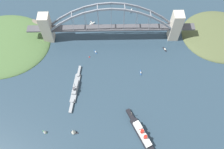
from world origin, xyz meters
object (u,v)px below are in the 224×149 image
object	(u,v)px
small_boat_0	(96,52)
small_boat_5	(141,73)
naval_cruiser	(75,88)
seaplane_second_in_formation	(130,11)
harbor_arch_bridge	(111,26)
seaplane_taxiing_near_bridge	(92,23)
small_boat_4	(45,132)
ocean_liner	(142,135)
channel_marker_buoy	(89,57)
small_boat_1	(165,49)
small_boat_3	(73,131)

from	to	relation	value
small_boat_0	small_boat_5	xyz separation A→B (m)	(-72.61, 42.20, 0.21)
naval_cruiser	seaplane_second_in_formation	size ratio (longest dim) A/B	8.26
harbor_arch_bridge	small_boat_5	xyz separation A→B (m)	(-45.93, 72.96, -28.01)
seaplane_second_in_formation	small_boat_0	distance (m)	113.62
seaplane_taxiing_near_bridge	small_boat_4	distance (m)	208.39
harbor_arch_bridge	small_boat_0	distance (m)	49.54
harbor_arch_bridge	ocean_liner	bearing A→B (deg)	102.68
naval_cruiser	small_boat_4	world-z (taller)	naval_cruiser
small_boat_4	small_boat_5	distance (m)	168.64
ocean_liner	small_boat_0	world-z (taller)	ocean_liner
harbor_arch_bridge	small_boat_0	xyz separation A→B (m)	(26.68, 30.76, -28.21)
harbor_arch_bridge	channel_marker_buoy	size ratio (longest dim) A/B	100.95
small_boat_4	small_boat_5	world-z (taller)	small_boat_4
naval_cruiser	seaplane_taxiing_near_bridge	size ratio (longest dim) A/B	8.04
seaplane_taxiing_near_bridge	seaplane_second_in_formation	xyz separation A→B (m)	(-71.71, -30.43, -0.24)
small_boat_1	small_boat_0	bearing A→B (deg)	1.69
ocean_liner	channel_marker_buoy	distance (m)	153.69
harbor_arch_bridge	small_boat_1	distance (m)	98.25
seaplane_second_in_formation	channel_marker_buoy	bearing A→B (deg)	54.46
seaplane_taxiing_near_bridge	small_boat_1	distance (m)	138.21
ocean_liner	harbor_arch_bridge	bearing A→B (deg)	-77.32
small_boat_4	small_boat_5	bearing A→B (deg)	-146.11
seaplane_taxiing_near_bridge	channel_marker_buoy	distance (m)	73.21
small_boat_1	small_boat_5	bearing A→B (deg)	45.93
seaplane_second_in_formation	small_boat_1	size ratio (longest dim) A/B	0.97
naval_cruiser	small_boat_3	distance (m)	67.73
small_boat_0	channel_marker_buoy	xyz separation A→B (m)	(10.00, 9.74, 0.41)
small_boat_0	small_boat_1	size ratio (longest dim) A/B	0.81
ocean_liner	small_boat_1	distance (m)	155.44
ocean_liner	small_boat_4	world-z (taller)	ocean_liner
small_boat_0	small_boat_4	size ratio (longest dim) A/B	1.00
small_boat_0	small_boat_3	bearing A→B (deg)	78.52
seaplane_second_in_formation	small_boat_1	distance (m)	104.71
ocean_liner	naval_cruiser	xyz separation A→B (m)	(95.47, -73.90, -2.07)
naval_cruiser	small_boat_1	xyz separation A→B (m)	(-146.43, -72.89, -2.01)
seaplane_taxiing_near_bridge	small_boat_1	size ratio (longest dim) A/B	1.00
small_boat_3	naval_cruiser	bearing A→B (deg)	-88.50
small_boat_5	channel_marker_buoy	bearing A→B (deg)	-21.45
naval_cruiser	small_boat_3	size ratio (longest dim) A/B	6.73
small_boat_3	small_boat_5	xyz separation A→B (m)	(-100.46, -94.90, -4.54)
harbor_arch_bridge	small_boat_4	world-z (taller)	harbor_arch_bridge
harbor_arch_bridge	ocean_liner	size ratio (longest dim) A/B	3.58
ocean_liner	channel_marker_buoy	bearing A→B (deg)	-60.42
ocean_liner	small_boat_5	world-z (taller)	ocean_liner
naval_cruiser	small_boat_3	world-z (taller)	naval_cruiser
small_boat_0	harbor_arch_bridge	bearing A→B (deg)	-130.94
naval_cruiser	seaplane_second_in_formation	xyz separation A→B (m)	(-93.63, -163.31, -1.02)
seaplane_second_in_formation	small_boat_3	distance (m)	248.59
ocean_liner	small_boat_5	distance (m)	101.45
channel_marker_buoy	small_boat_5	bearing A→B (deg)	158.55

